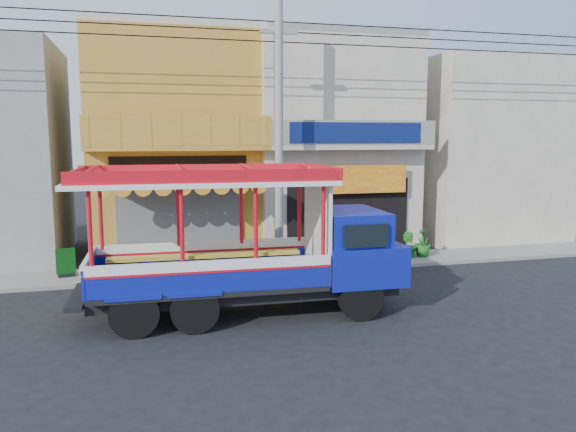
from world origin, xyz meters
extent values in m
plane|color=black|center=(0.00, 0.00, 0.00)|extent=(90.00, 90.00, 0.00)
cube|color=slate|center=(0.00, 4.00, 0.06)|extent=(30.00, 2.00, 0.12)
cube|color=#AA8225|center=(-4.00, 8.00, 4.00)|extent=(6.00, 6.00, 8.00)
cube|color=#595B5E|center=(-4.00, 4.98, 1.40)|extent=(4.20, 0.10, 2.60)
cube|color=#C48117|center=(-4.00, 4.25, 3.05)|extent=(5.20, 1.50, 0.31)
cube|color=#AA8225|center=(-4.00, 4.65, 4.05)|extent=(6.00, 0.70, 0.18)
cube|color=#AA8225|center=(-4.00, 4.35, 4.60)|extent=(6.00, 0.12, 0.95)
cube|color=black|center=(-4.00, 4.97, 3.55)|extent=(4.50, 0.04, 0.45)
cube|color=#B3A492|center=(-4.00, 8.00, 8.12)|extent=(6.00, 6.00, 0.24)
cube|color=#B3A492|center=(2.00, 8.00, 4.00)|extent=(6.00, 6.00, 8.00)
cube|color=black|center=(2.00, 4.98, 1.50)|extent=(4.60, 0.12, 2.80)
cube|color=yellow|center=(2.30, 4.70, 2.90)|extent=(3.60, 0.05, 1.00)
cube|color=#B3A492|center=(2.00, 4.65, 4.05)|extent=(6.00, 0.70, 0.18)
cube|color=gray|center=(2.00, 4.35, 4.55)|extent=(6.00, 0.12, 0.85)
cube|color=navy|center=(2.00, 4.28, 4.55)|extent=(4.80, 0.06, 0.70)
cube|color=gray|center=(2.00, 8.00, 8.12)|extent=(6.00, 6.00, 0.24)
cube|color=#B3A492|center=(-1.00, 4.85, 4.00)|extent=(0.35, 0.30, 8.00)
cube|color=#B3A492|center=(9.00, 8.00, 3.80)|extent=(6.00, 6.00, 7.60)
cylinder|color=gray|center=(-1.00, 3.30, 4.50)|extent=(0.26, 0.26, 9.00)
cube|color=gray|center=(-1.00, 3.30, 7.60)|extent=(1.20, 0.12, 0.12)
cylinder|color=black|center=(0.00, 3.30, 7.30)|extent=(28.00, 0.04, 0.04)
cylinder|color=black|center=(0.00, 3.30, 7.60)|extent=(28.00, 0.04, 0.04)
cylinder|color=black|center=(0.00, 3.30, 7.90)|extent=(28.00, 0.04, 0.04)
cylinder|color=black|center=(-0.20, -1.74, 0.55)|extent=(1.11, 0.34, 1.10)
cylinder|color=black|center=(-0.14, 0.35, 0.55)|extent=(1.11, 0.34, 1.10)
cylinder|color=black|center=(-4.17, -1.63, 0.55)|extent=(1.11, 0.34, 1.10)
cylinder|color=black|center=(-4.11, 0.47, 0.55)|extent=(1.11, 0.34, 1.10)
cylinder|color=black|center=(-5.49, -1.59, 0.55)|extent=(1.11, 0.34, 1.10)
cylinder|color=black|center=(-5.43, 0.50, 0.55)|extent=(1.11, 0.34, 1.10)
cube|color=black|center=(-2.82, -0.62, 0.66)|extent=(7.46, 2.03, 0.31)
cube|color=#101DAF|center=(0.05, -0.70, 1.27)|extent=(2.05, 2.48, 0.99)
cube|color=#101DAF|center=(-0.12, -0.70, 2.15)|extent=(1.61, 2.28, 0.83)
cube|color=black|center=(0.66, -0.72, 2.10)|extent=(0.12, 1.94, 0.61)
cube|color=black|center=(-3.73, -0.59, 0.88)|extent=(5.53, 2.58, 0.13)
cube|color=#101DAF|center=(-3.76, -1.76, 1.27)|extent=(5.46, 0.25, 0.66)
cube|color=white|center=(-3.76, -1.76, 1.57)|extent=(5.46, 0.26, 0.24)
cube|color=#101DAF|center=(-3.69, 0.58, 1.27)|extent=(5.46, 0.25, 0.66)
cube|color=white|center=(-3.69, 0.58, 1.57)|extent=(5.46, 0.26, 0.24)
cylinder|color=red|center=(-6.32, -1.67, 2.48)|extent=(0.10, 0.10, 1.76)
cylinder|color=red|center=(-6.26, 0.63, 2.48)|extent=(0.10, 0.10, 1.76)
cube|color=white|center=(-0.98, -0.67, 2.12)|extent=(0.15, 2.23, 2.48)
cube|color=white|center=(-3.84, -0.59, 3.36)|extent=(6.20, 2.88, 0.11)
cube|color=red|center=(-3.84, -0.59, 3.56)|extent=(5.97, 2.76, 0.29)
cube|color=black|center=(-7.59, 4.11, 0.16)|extent=(0.53, 0.35, 0.09)
cube|color=#0B4210|center=(-7.59, 4.11, 0.61)|extent=(0.58, 0.18, 0.80)
imported|color=#1C5E1B|center=(2.23, 3.78, 0.65)|extent=(1.26, 1.23, 1.06)
imported|color=#1C5E1B|center=(3.99, 4.00, 0.58)|extent=(0.65, 0.63, 0.92)
imported|color=#1C5E1B|center=(4.51, 4.01, 0.65)|extent=(0.84, 0.84, 1.07)
camera|label=1|loc=(-5.22, -14.01, 4.43)|focal=35.00mm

